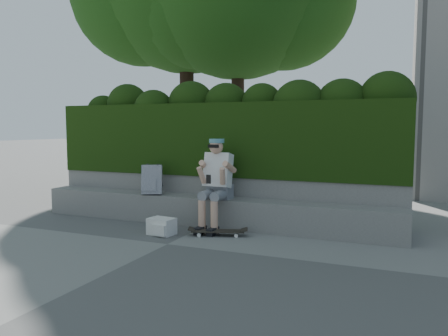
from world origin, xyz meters
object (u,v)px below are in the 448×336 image
at_px(skateboard, 218,231).
at_px(backpack_ground, 162,226).
at_px(backpack_plaid, 152,180).
at_px(person, 216,180).

relative_size(skateboard, backpack_ground, 2.09).
relative_size(skateboard, backpack_plaid, 1.61).
xyz_separation_m(skateboard, backpack_plaid, (-1.39, 0.48, 0.62)).
xyz_separation_m(skateboard, backpack_ground, (-0.79, -0.24, 0.05)).
bearing_deg(skateboard, person, 96.68).
distance_m(person, skateboard, 0.82).
relative_size(person, backpack_plaid, 2.87).
bearing_deg(person, skateboard, -63.69).
bearing_deg(backpack_ground, person, 54.22).
distance_m(backpack_plaid, backpack_ground, 1.10).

